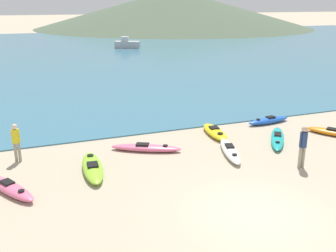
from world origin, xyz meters
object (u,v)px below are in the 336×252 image
(kayak_on_sand_5, at_px, (335,133))
(moored_boat_0, at_px, (127,44))
(person_near_foreground, at_px, (303,144))
(kayak_on_sand_3, at_px, (268,120))
(kayak_on_sand_7, at_px, (230,151))
(kayak_on_sand_6, at_px, (215,132))
(kayak_on_sand_8, at_px, (10,188))
(person_near_waterline, at_px, (16,140))
(kayak_on_sand_1, at_px, (277,138))
(kayak_on_sand_2, at_px, (93,167))
(kayak_on_sand_0, at_px, (146,148))

(kayak_on_sand_5, distance_m, moored_boat_0, 40.17)
(kayak_on_sand_5, bearing_deg, person_near_foreground, -147.81)
(kayak_on_sand_3, relative_size, moored_boat_0, 0.72)
(kayak_on_sand_7, bearing_deg, kayak_on_sand_3, 37.34)
(kayak_on_sand_7, xyz_separation_m, moored_boat_0, (6.61, 40.49, 0.45))
(kayak_on_sand_5, height_order, moored_boat_0, moored_boat_0)
(kayak_on_sand_6, height_order, moored_boat_0, moored_boat_0)
(kayak_on_sand_7, relative_size, kayak_on_sand_8, 1.07)
(kayak_on_sand_8, distance_m, person_near_waterline, 2.87)
(kayak_on_sand_5, height_order, kayak_on_sand_6, kayak_on_sand_6)
(kayak_on_sand_8, distance_m, moored_boat_0, 43.69)
(person_near_foreground, distance_m, moored_boat_0, 43.04)
(kayak_on_sand_1, relative_size, kayak_on_sand_2, 0.97)
(kayak_on_sand_5, distance_m, kayak_on_sand_7, 6.05)
(kayak_on_sand_1, relative_size, person_near_foreground, 1.77)
(kayak_on_sand_0, xyz_separation_m, kayak_on_sand_1, (6.19, -1.00, -0.01))
(person_near_waterline, relative_size, moored_boat_0, 0.43)
(kayak_on_sand_5, xyz_separation_m, kayak_on_sand_6, (-5.48, 2.17, 0.02))
(kayak_on_sand_0, bearing_deg, moored_boat_0, 75.72)
(kayak_on_sand_7, bearing_deg, person_near_foreground, -50.64)
(kayak_on_sand_2, bearing_deg, person_near_foreground, -18.63)
(kayak_on_sand_7, bearing_deg, kayak_on_sand_0, 153.03)
(kayak_on_sand_8, bearing_deg, moored_boat_0, 69.24)
(kayak_on_sand_8, bearing_deg, kayak_on_sand_2, 12.83)
(person_near_foreground, xyz_separation_m, person_near_waterline, (-10.42, 4.67, -0.06))
(kayak_on_sand_8, distance_m, person_near_foreground, 10.96)
(kayak_on_sand_3, relative_size, kayak_on_sand_7, 0.87)
(kayak_on_sand_1, xyz_separation_m, kayak_on_sand_6, (-2.36, 1.83, 0.03))
(kayak_on_sand_6, relative_size, person_near_waterline, 1.69)
(kayak_on_sand_7, bearing_deg, kayak_on_sand_1, 12.76)
(kayak_on_sand_5, xyz_separation_m, moored_boat_0, (0.57, 40.16, 0.46))
(kayak_on_sand_8, bearing_deg, kayak_on_sand_6, 16.83)
(kayak_on_sand_3, bearing_deg, kayak_on_sand_7, -142.66)
(kayak_on_sand_5, bearing_deg, kayak_on_sand_0, 171.84)
(person_near_foreground, bearing_deg, kayak_on_sand_6, 105.35)
(kayak_on_sand_7, xyz_separation_m, person_near_waterline, (-8.54, 2.38, 0.77))
(kayak_on_sand_0, bearing_deg, kayak_on_sand_3, 11.59)
(kayak_on_sand_7, distance_m, person_near_foreground, 3.08)
(kayak_on_sand_6, xyz_separation_m, person_near_foreground, (1.31, -4.79, 0.83))
(kayak_on_sand_7, height_order, kayak_on_sand_8, same)
(kayak_on_sand_0, relative_size, kayak_on_sand_7, 1.00)
(kayak_on_sand_7, relative_size, moored_boat_0, 0.82)
(kayak_on_sand_7, distance_m, person_near_waterline, 8.90)
(kayak_on_sand_8, xyz_separation_m, moored_boat_0, (15.49, 40.85, 0.45))
(kayak_on_sand_5, xyz_separation_m, kayak_on_sand_8, (-14.92, -0.69, 0.01))
(kayak_on_sand_3, height_order, kayak_on_sand_6, kayak_on_sand_6)
(kayak_on_sand_2, xyz_separation_m, kayak_on_sand_3, (10.06, 2.87, -0.00))
(kayak_on_sand_5, distance_m, kayak_on_sand_8, 14.93)
(person_near_waterline, bearing_deg, kayak_on_sand_2, -37.71)
(kayak_on_sand_0, xyz_separation_m, kayak_on_sand_5, (9.31, -1.33, 0.00))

